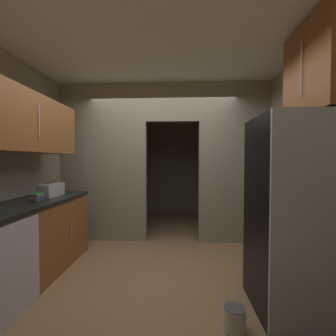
# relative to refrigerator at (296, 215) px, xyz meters

# --- Properties ---
(ground) EXTENTS (20.00, 20.00, 0.00)m
(ground) POSITION_rel_refrigerator_xyz_m (-1.39, 0.57, -0.92)
(ground) COLOR #93704C
(kitchen_overhead_slab) EXTENTS (4.05, 6.57, 0.06)m
(kitchen_overhead_slab) POSITION_rel_refrigerator_xyz_m (-1.39, 0.96, 1.88)
(kitchen_overhead_slab) COLOR silver
(kitchen_partition) EXTENTS (3.65, 0.12, 2.77)m
(kitchen_partition) POSITION_rel_refrigerator_xyz_m (-1.43, 1.86, 0.55)
(kitchen_partition) COLOR gray
(kitchen_partition) RESTS_ON ground
(adjoining_room_shell) EXTENTS (3.65, 2.34, 2.77)m
(adjoining_room_shell) POSITION_rel_refrigerator_xyz_m (-1.39, 3.51, 0.47)
(adjoining_room_shell) COLOR gray
(adjoining_room_shell) RESTS_ON ground
(refrigerator) EXTENTS (0.77, 0.79, 1.84)m
(refrigerator) POSITION_rel_refrigerator_xyz_m (0.00, 0.00, 0.00)
(refrigerator) COLOR black
(refrigerator) RESTS_ON ground
(lower_cabinet_run) EXTENTS (0.67, 2.05, 0.94)m
(lower_cabinet_run) POSITION_rel_refrigerator_xyz_m (-2.88, 0.37, -0.45)
(lower_cabinet_run) COLOR brown
(lower_cabinet_run) RESTS_ON ground
(dishwasher) EXTENTS (0.02, 0.56, 0.88)m
(dishwasher) POSITION_rel_refrigerator_xyz_m (-2.56, -0.20, -0.48)
(dishwasher) COLOR #B7BABC
(dishwasher) RESTS_ON ground
(upper_cabinet_counterside) EXTENTS (0.36, 1.84, 0.68)m
(upper_cabinet_counterside) POSITION_rel_refrigerator_xyz_m (-2.88, 0.37, 0.95)
(upper_cabinet_counterside) COLOR brown
(upper_cabinet_fridgeside) EXTENTS (0.36, 0.84, 0.88)m
(upper_cabinet_fridgeside) POSITION_rel_refrigerator_xyz_m (0.25, 0.10, 1.39)
(upper_cabinet_fridgeside) COLOR brown
(boombox) EXTENTS (0.19, 0.41, 0.20)m
(boombox) POSITION_rel_refrigerator_xyz_m (-2.86, 0.86, 0.10)
(boombox) COLOR #B2B2B7
(boombox) RESTS_ON lower_cabinet_run
(book_stack) EXTENTS (0.14, 0.16, 0.09)m
(book_stack) POSITION_rel_refrigerator_xyz_m (-2.83, 0.50, 0.07)
(book_stack) COLOR beige
(book_stack) RESTS_ON lower_cabinet_run
(paint_can) EXTENTS (0.19, 0.19, 0.19)m
(paint_can) POSITION_rel_refrigerator_xyz_m (-0.63, -0.28, -0.82)
(paint_can) COLOR silver
(paint_can) RESTS_ON ground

